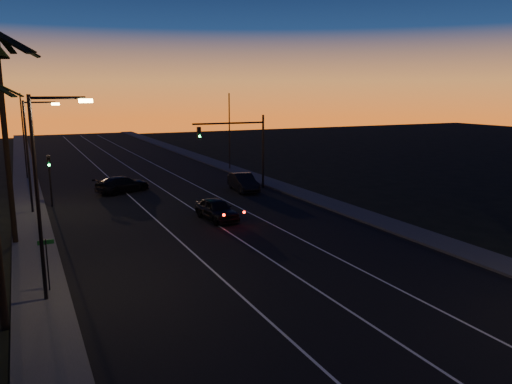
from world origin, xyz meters
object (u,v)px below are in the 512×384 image
signal_mast (240,139)px  right_car (243,182)px  lead_car (217,209)px  cross_car (123,184)px

signal_mast → right_car: size_ratio=1.40×
lead_car → right_car: (6.11, 8.99, 0.04)m
lead_car → right_car: bearing=55.8°
lead_car → cross_car: lead_car is taller
signal_mast → lead_car: size_ratio=1.37×
signal_mast → cross_car: bearing=161.2°
signal_mast → lead_car: (-6.14, -9.65, -4.00)m
cross_car → signal_mast: bearing=-18.8°
right_car → cross_car: (-10.30, 4.19, -0.06)m
right_car → cross_car: size_ratio=0.91×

